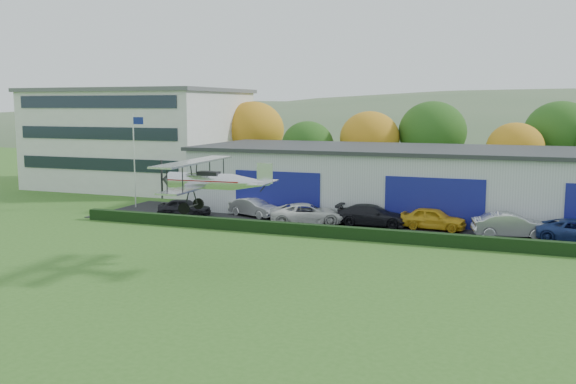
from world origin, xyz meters
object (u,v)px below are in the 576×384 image
(hangar, at_px, (445,181))
(car_1, at_px, (254,207))
(flagpole, at_px, (135,152))
(car_0, at_px, (185,208))
(office_block, at_px, (141,138))
(biplane, at_px, (210,180))
(car_4, at_px, (433,219))
(car_5, at_px, (511,225))
(car_3, at_px, (372,215))
(car_2, at_px, (307,214))

(hangar, xyz_separation_m, car_1, (-13.75, -6.49, -1.89))
(flagpole, relative_size, car_0, 1.94)
(office_block, distance_m, biplane, 36.70)
(car_4, distance_m, car_5, 5.25)
(flagpole, height_order, car_3, flagpole)
(hangar, bearing_deg, car_3, -121.54)
(car_4, bearing_deg, car_0, 99.30)
(flagpole, bearing_deg, car_0, -21.96)
(biplane, bearing_deg, car_4, 53.25)
(hangar, bearing_deg, car_4, -89.17)
(flagpole, distance_m, car_0, 7.69)
(car_3, bearing_deg, car_2, 102.36)
(car_0, xyz_separation_m, car_5, (24.07, 0.65, 0.11))
(car_0, distance_m, car_3, 14.66)
(car_1, bearing_deg, car_0, 131.33)
(car_2, distance_m, car_5, 14.06)
(car_2, height_order, biplane, biplane)
(hangar, distance_m, office_block, 33.84)
(car_5, distance_m, biplane, 20.57)
(car_4, bearing_deg, office_block, 71.73)
(flagpole, relative_size, car_4, 1.78)
(car_4, bearing_deg, car_5, -96.26)
(office_block, distance_m, car_2, 28.86)
(car_5, height_order, biplane, biplane)
(car_5, bearing_deg, car_2, 78.27)
(flagpole, xyz_separation_m, car_2, (16.08, -2.10, -3.97))
(office_block, distance_m, car_4, 36.14)
(office_block, relative_size, car_1, 4.74)
(car_2, distance_m, car_3, 4.72)
(hangar, height_order, car_2, hangar)
(hangar, bearing_deg, office_block, 167.99)
(car_3, distance_m, car_4, 4.33)
(car_1, relative_size, car_4, 0.97)
(car_5, bearing_deg, car_1, 73.18)
(office_block, height_order, car_3, office_block)
(car_1, distance_m, car_2, 5.19)
(car_0, height_order, car_3, car_3)
(hangar, relative_size, car_2, 7.43)
(car_1, bearing_deg, hangar, -44.29)
(car_3, bearing_deg, hangar, -33.69)
(car_2, bearing_deg, car_5, -112.87)
(flagpole, xyz_separation_m, car_4, (24.98, -0.83, -3.97))
(car_3, distance_m, car_5, 9.53)
(hangar, xyz_separation_m, car_2, (-8.80, -8.08, -1.85))
(car_0, relative_size, biplane, 0.56)
(flagpole, distance_m, car_4, 25.31)
(hangar, relative_size, car_0, 9.86)
(car_0, relative_size, car_5, 0.83)
(car_1, distance_m, car_3, 9.52)
(car_1, bearing_deg, car_3, -71.99)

